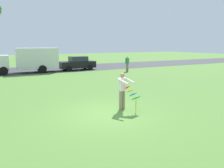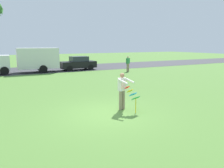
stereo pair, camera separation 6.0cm
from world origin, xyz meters
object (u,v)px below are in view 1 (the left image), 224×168
Objects in this scene: parked_truck_white_box at (29,60)px; person_kite_flyer at (122,90)px; parked_car_black at (77,63)px; person_walker_near at (127,63)px; kite_held at (133,95)px.

person_kite_flyer is at bearing -82.96° from parked_truck_white_box.
parked_car_black is (5.37, 0.00, -0.64)m from parked_truck_white_box.
person_kite_flyer is 16.24m from parked_truck_white_box.
person_kite_flyer is 1.00× the size of person_walker_near.
person_kite_flyer is 0.65m from kite_held.
person_kite_flyer reaches higher than kite_held.
kite_held is (0.20, -0.59, -0.17)m from person_kite_flyer.
kite_held is 0.27× the size of parked_car_black.
parked_car_black is (3.18, 16.70, -0.01)m from kite_held.
parked_truck_white_box reaches higher than kite_held.
person_kite_flyer is 16.46m from parked_car_black.
parked_truck_white_box is at bearing 97.46° from kite_held.
kite_held is 0.67× the size of person_walker_near.
person_kite_flyer reaches higher than parked_car_black.
kite_held is at bearing -100.78° from parked_car_black.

